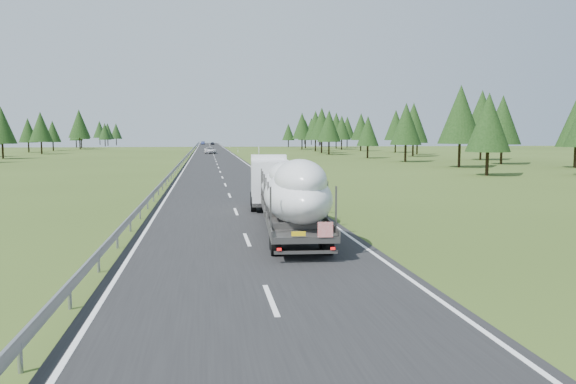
{
  "coord_description": "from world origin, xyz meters",
  "views": [
    {
      "loc": [
        -1.72,
        -15.0,
        4.56
      ],
      "look_at": [
        2.17,
        11.53,
        1.81
      ],
      "focal_mm": 35.0,
      "sensor_mm": 36.0,
      "label": 1
    }
  ],
  "objects": [
    {
      "name": "marker_posts",
      "position": [
        6.5,
        155.0,
        0.54
      ],
      "size": [
        0.13,
        350.08,
        1.0
      ],
      "color": "silver",
      "rests_on": "ground"
    },
    {
      "name": "distant_car_blue",
      "position": [
        -2.95,
        246.01,
        0.75
      ],
      "size": [
        1.66,
        4.57,
        1.5
      ],
      "primitive_type": "imported",
      "rotation": [
        0.0,
        0.0,
        -0.02
      ],
      "color": "navy",
      "rests_on": "ground"
    },
    {
      "name": "highway_sign",
      "position": [
        7.2,
        80.0,
        1.81
      ],
      "size": [
        0.08,
        0.9,
        2.6
      ],
      "color": "slate",
      "rests_on": "ground"
    },
    {
      "name": "tree_line_right",
      "position": [
        39.4,
        106.48,
        6.98
      ],
      "size": [
        27.91,
        279.92,
        12.56
      ],
      "color": "black",
      "rests_on": "ground"
    },
    {
      "name": "ground",
      "position": [
        0.0,
        0.0,
        0.0
      ],
      "size": [
        400.0,
        400.0,
        0.0
      ],
      "primitive_type": "plane",
      "color": "#324717",
      "rests_on": "ground"
    },
    {
      "name": "distant_van",
      "position": [
        -0.67,
        121.54,
        0.8
      ],
      "size": [
        2.95,
        5.88,
        1.6
      ],
      "primitive_type": "imported",
      "rotation": [
        0.0,
        0.0,
        0.05
      ],
      "color": "silver",
      "rests_on": "ground"
    },
    {
      "name": "distant_car_dark",
      "position": [
        1.33,
        238.26,
        0.64
      ],
      "size": [
        1.71,
        3.84,
        1.28
      ],
      "primitive_type": "imported",
      "rotation": [
        0.0,
        0.0,
        0.05
      ],
      "color": "black",
      "rests_on": "ground"
    },
    {
      "name": "guardrail",
      "position": [
        -5.3,
        99.94,
        0.6
      ],
      "size": [
        0.1,
        400.0,
        0.76
      ],
      "color": "slate",
      "rests_on": "ground"
    },
    {
      "name": "road_surface",
      "position": [
        0.0,
        100.0,
        0.01
      ],
      "size": [
        10.0,
        400.0,
        0.02
      ],
      "primitive_type": "cube",
      "color": "black",
      "rests_on": "ground"
    },
    {
      "name": "boat_truck",
      "position": [
        2.17,
        12.13,
        1.93
      ],
      "size": [
        3.33,
        17.66,
        3.6
      ],
      "color": "white",
      "rests_on": "ground"
    }
  ]
}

